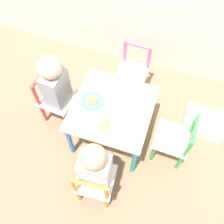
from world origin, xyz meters
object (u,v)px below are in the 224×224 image
object	(u,v)px
chair_pink	(133,72)
chair_red	(55,98)
chair_green	(175,140)
plate_front	(105,125)
kids_table	(112,112)
chair_orange	(95,183)
storage_bin	(205,123)
plate_left	(92,101)
child_left	(57,86)
child_front	(96,166)

from	to	relation	value
chair_pink	chair_red	bearing A→B (deg)	-136.12
chair_green	plate_front	distance (m)	0.56
kids_table	chair_orange	size ratio (longest dim) A/B	1.15
chair_orange	chair_pink	xyz separation A→B (m)	(-0.02, 1.02, 0.00)
chair_green	storage_bin	world-z (taller)	chair_green
chair_red	plate_left	distance (m)	0.41
plate_front	storage_bin	xyz separation A→B (m)	(0.73, 0.47, -0.38)
chair_red	child_left	distance (m)	0.21
kids_table	chair_orange	world-z (taller)	chair_orange
chair_orange	plate_front	distance (m)	0.41
chair_red	child_front	xyz separation A→B (m)	(0.55, -0.49, 0.18)
chair_orange	chair_pink	world-z (taller)	same
kids_table	storage_bin	distance (m)	0.86
storage_bin	chair_pink	bearing A→B (deg)	164.84
chair_pink	storage_bin	world-z (taller)	chair_pink
chair_green	storage_bin	distance (m)	0.44
chair_green	child_left	world-z (taller)	child_left
chair_pink	child_front	bearing A→B (deg)	-86.62
chair_green	plate_left	world-z (taller)	chair_green
chair_pink	chair_orange	bearing A→B (deg)	-86.39
chair_orange	chair_red	size ratio (longest dim) A/B	1.00
child_left	plate_left	size ratio (longest dim) A/B	4.32
child_front	chair_red	bearing A→B (deg)	-46.64
kids_table	plate_front	bearing A→B (deg)	-90.00
child_front	plate_left	size ratio (longest dim) A/B	4.07
chair_pink	plate_left	size ratio (longest dim) A/B	2.92
chair_pink	storage_bin	size ratio (longest dim) A/B	1.44
chair_green	child_left	bearing A→B (deg)	-91.35
chair_pink	child_left	size ratio (longest dim) A/B	0.68
storage_bin	chair_red	bearing A→B (deg)	-167.51
chair_red	storage_bin	size ratio (longest dim) A/B	1.44
plate_left	storage_bin	xyz separation A→B (m)	(0.89, 0.32, -0.38)
plate_left	storage_bin	size ratio (longest dim) A/B	0.49
kids_table	chair_green	distance (m)	0.52
chair_red	storage_bin	distance (m)	1.29
chair_red	child_left	bearing A→B (deg)	-90.00
kids_table	storage_bin	size ratio (longest dim) A/B	1.65
chair_orange	child_front	size ratio (longest dim) A/B	0.72
plate_front	storage_bin	bearing A→B (deg)	32.56
child_front	child_left	distance (m)	0.69
kids_table	chair_pink	xyz separation A→B (m)	(0.02, 0.51, -0.12)
chair_orange	chair_green	world-z (taller)	same
chair_green	storage_bin	bearing A→B (deg)	147.47
child_front	child_left	bearing A→B (deg)	-49.64
chair_pink	plate_left	distance (m)	0.57
chair_red	plate_left	size ratio (longest dim) A/B	2.92
kids_table	child_left	size ratio (longest dim) A/B	0.78
chair_green	plate_left	xyz separation A→B (m)	(-0.66, 0.01, 0.19)
child_front	plate_front	bearing A→B (deg)	-87.47
chair_orange	storage_bin	bearing A→B (deg)	-134.89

